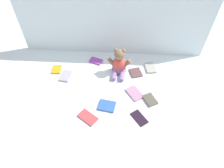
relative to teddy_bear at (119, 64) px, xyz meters
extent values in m
plane|color=silver|center=(-0.07, -0.13, -0.09)|extent=(3.20, 3.20, 0.00)
cube|color=silver|center=(-0.07, 0.27, 0.24)|extent=(1.63, 0.03, 0.67)
ellipsoid|color=#D84C47|center=(0.00, 0.01, -0.01)|extent=(0.12, 0.10, 0.15)
ellipsoid|color=#8C6BA5|center=(0.00, 0.00, -0.06)|extent=(0.13, 0.11, 0.05)
sphere|color=#7A6047|center=(0.00, 0.00, 0.10)|extent=(0.09, 0.09, 0.09)
ellipsoid|color=#997C5E|center=(0.00, -0.03, 0.09)|extent=(0.04, 0.03, 0.03)
sphere|color=#7A6047|center=(-0.03, 0.02, 0.13)|extent=(0.04, 0.04, 0.03)
sphere|color=#7A6047|center=(0.03, 0.01, 0.13)|extent=(0.04, 0.04, 0.03)
cylinder|color=#7A6047|center=(-0.06, 0.01, 0.01)|extent=(0.07, 0.04, 0.08)
cylinder|color=#7A6047|center=(0.06, 0.00, 0.01)|extent=(0.07, 0.04, 0.08)
cylinder|color=#8C6BA5|center=(-0.04, -0.07, -0.07)|extent=(0.05, 0.09, 0.04)
cylinder|color=#8C6BA5|center=(0.03, -0.08, -0.07)|extent=(0.05, 0.09, 0.04)
cube|color=#AA7798|center=(0.13, -0.24, -0.08)|extent=(0.15, 0.16, 0.01)
cube|color=#9C9B8F|center=(0.27, 0.05, -0.08)|extent=(0.11, 0.14, 0.02)
cube|color=black|center=(0.16, -0.46, -0.08)|extent=(0.14, 0.15, 0.01)
cube|color=brown|center=(0.14, -0.01, -0.08)|extent=(0.12, 0.13, 0.01)
cube|color=#315DAA|center=(-0.08, -0.37, -0.08)|extent=(0.14, 0.12, 0.02)
cube|color=#9D94A7|center=(-0.45, -0.09, -0.08)|extent=(0.10, 0.13, 0.02)
cube|color=#D24145|center=(-0.20, -0.48, -0.08)|extent=(0.16, 0.14, 0.01)
cube|color=brown|center=(0.25, -0.30, -0.08)|extent=(0.12, 0.14, 0.02)
cube|color=purple|center=(-0.21, 0.12, -0.08)|extent=(0.13, 0.10, 0.01)
cube|color=orange|center=(-0.54, -0.01, -0.08)|extent=(0.08, 0.10, 0.02)
camera|label=1|loc=(0.01, -1.24, 1.16)|focal=32.57mm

